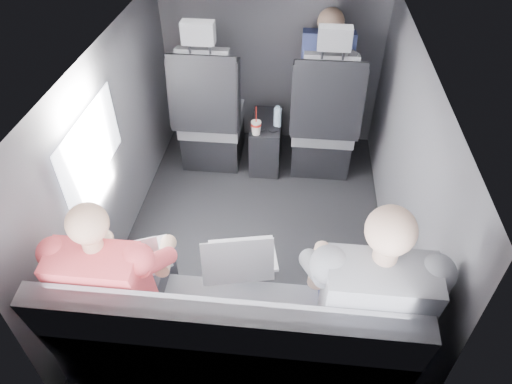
# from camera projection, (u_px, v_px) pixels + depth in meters

# --- Properties ---
(floor) EXTENTS (2.60, 2.60, 0.00)m
(floor) POSITION_uv_depth(u_px,v_px,m) (255.00, 234.00, 3.26)
(floor) COLOR black
(floor) RESTS_ON ground
(ceiling) EXTENTS (2.60, 2.60, 0.00)m
(ceiling) POSITION_uv_depth(u_px,v_px,m) (255.00, 54.00, 2.38)
(ceiling) COLOR #B2B2AD
(ceiling) RESTS_ON panel_back
(panel_left) EXTENTS (0.02, 2.60, 1.35)m
(panel_left) POSITION_uv_depth(u_px,v_px,m) (114.00, 150.00, 2.89)
(panel_left) COLOR #56565B
(panel_left) RESTS_ON floor
(panel_right) EXTENTS (0.02, 2.60, 1.35)m
(panel_right) POSITION_uv_depth(u_px,v_px,m) (403.00, 167.00, 2.75)
(panel_right) COLOR #56565B
(panel_right) RESTS_ON floor
(panel_front) EXTENTS (1.80, 0.02, 1.35)m
(panel_front) POSITION_uv_depth(u_px,v_px,m) (271.00, 66.00, 3.80)
(panel_front) COLOR #56565B
(panel_front) RESTS_ON floor
(panel_back) EXTENTS (1.80, 0.02, 1.35)m
(panel_back) POSITION_uv_depth(u_px,v_px,m) (222.00, 349.00, 1.84)
(panel_back) COLOR #56565B
(panel_back) RESTS_ON floor
(side_window) EXTENTS (0.02, 0.75, 0.42)m
(side_window) POSITION_uv_depth(u_px,v_px,m) (91.00, 148.00, 2.52)
(side_window) COLOR white
(side_window) RESTS_ON panel_left
(seatbelt) EXTENTS (0.35, 0.11, 0.59)m
(seatbelt) POSITION_uv_depth(u_px,v_px,m) (329.00, 92.00, 3.21)
(seatbelt) COLOR black
(seatbelt) RESTS_ON front_seat_right
(front_seat_left) EXTENTS (0.52, 0.58, 1.26)m
(front_seat_left) POSITION_uv_depth(u_px,v_px,m) (211.00, 121.00, 3.67)
(front_seat_left) COLOR black
(front_seat_left) RESTS_ON floor
(front_seat_right) EXTENTS (0.52, 0.58, 1.26)m
(front_seat_right) POSITION_uv_depth(u_px,v_px,m) (323.00, 127.00, 3.60)
(front_seat_right) COLOR black
(front_seat_right) RESTS_ON floor
(center_console) EXTENTS (0.24, 0.48, 0.41)m
(center_console) POSITION_uv_depth(u_px,v_px,m) (266.00, 142.00, 3.79)
(center_console) COLOR black
(center_console) RESTS_ON floor
(rear_bench) EXTENTS (1.60, 0.57, 0.92)m
(rear_bench) POSITION_uv_depth(u_px,v_px,m) (233.00, 345.00, 2.26)
(rear_bench) COLOR slate
(rear_bench) RESTS_ON floor
(soda_cup) EXTENTS (0.08, 0.08, 0.24)m
(soda_cup) POSITION_uv_depth(u_px,v_px,m) (256.00, 127.00, 3.49)
(soda_cup) COLOR white
(soda_cup) RESTS_ON center_console
(water_bottle) EXTENTS (0.06, 0.06, 0.18)m
(water_bottle) POSITION_uv_depth(u_px,v_px,m) (277.00, 117.00, 3.56)
(water_bottle) COLOR #A7CFE2
(water_bottle) RESTS_ON center_console
(laptop_white) EXTENTS (0.36, 0.38, 0.22)m
(laptop_white) POSITION_uv_depth(u_px,v_px,m) (137.00, 258.00, 2.27)
(laptop_white) COLOR silver
(laptop_white) RESTS_ON passenger_rear_left
(laptop_silver) EXTENTS (0.38, 0.37, 0.24)m
(laptop_silver) POSITION_uv_depth(u_px,v_px,m) (241.00, 258.00, 2.26)
(laptop_silver) COLOR silver
(laptop_silver) RESTS_ON rear_bench
(laptop_black) EXTENTS (0.38, 0.35, 0.26)m
(laptop_black) POSITION_uv_depth(u_px,v_px,m) (374.00, 275.00, 2.18)
(laptop_black) COLOR black
(laptop_black) RESTS_ON passenger_rear_right
(passenger_rear_left) EXTENTS (0.48, 0.60, 1.19)m
(passenger_rear_left) POSITION_uv_depth(u_px,v_px,m) (120.00, 281.00, 2.17)
(passenger_rear_left) COLOR #333237
(passenger_rear_left) RESTS_ON rear_bench
(passenger_rear_right) EXTENTS (0.54, 0.65, 1.28)m
(passenger_rear_right) POSITION_uv_depth(u_px,v_px,m) (365.00, 297.00, 2.06)
(passenger_rear_right) COLOR navy
(passenger_rear_right) RESTS_ON rear_bench
(passenger_front_right) EXTENTS (0.40, 0.40, 0.80)m
(passenger_front_right) POSITION_uv_depth(u_px,v_px,m) (326.00, 71.00, 3.57)
(passenger_front_right) COLOR navy
(passenger_front_right) RESTS_ON front_seat_right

